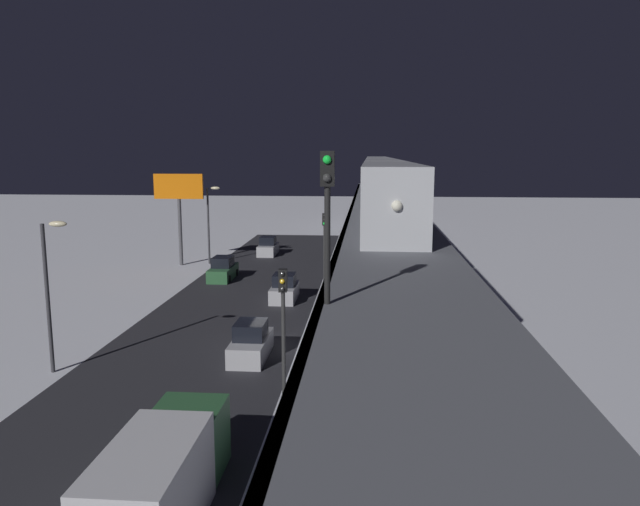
{
  "coord_description": "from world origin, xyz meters",
  "views": [
    {
      "loc": [
        -5.2,
        32.6,
        10.87
      ],
      "look_at": [
        -0.92,
        -19.98,
        2.07
      ],
      "focal_mm": 33.74,
      "sensor_mm": 36.0,
      "label": 1
    }
  ],
  "objects_px": {
    "rail_signal": "(327,201)",
    "sedan_silver_2": "(251,343)",
    "sedan_silver": "(268,247)",
    "sedan_silver_3": "(284,289)",
    "traffic_light_near": "(283,324)",
    "traffic_light_mid": "(324,242)",
    "sedan_green": "(223,270)",
    "box_truck": "(162,478)",
    "commercial_billboard": "(179,195)",
    "subway_train": "(380,175)"
  },
  "relations": [
    {
      "from": "sedan_silver",
      "to": "sedan_silver_2",
      "type": "relative_size",
      "value": 0.95
    },
    {
      "from": "sedan_silver_3",
      "to": "traffic_light_near",
      "type": "distance_m",
      "value": 21.2
    },
    {
      "from": "box_truck",
      "to": "commercial_billboard",
      "type": "distance_m",
      "value": 42.85
    },
    {
      "from": "sedan_silver_3",
      "to": "commercial_billboard",
      "type": "distance_m",
      "value": 18.93
    },
    {
      "from": "sedan_silver_3",
      "to": "sedan_silver",
      "type": "bearing_deg",
      "value": 102.99
    },
    {
      "from": "rail_signal",
      "to": "traffic_light_mid",
      "type": "height_order",
      "value": "rail_signal"
    },
    {
      "from": "subway_train",
      "to": "commercial_billboard",
      "type": "relative_size",
      "value": 8.32
    },
    {
      "from": "sedan_silver_2",
      "to": "traffic_light_mid",
      "type": "height_order",
      "value": "traffic_light_mid"
    },
    {
      "from": "rail_signal",
      "to": "commercial_billboard",
      "type": "relative_size",
      "value": 0.45
    },
    {
      "from": "box_truck",
      "to": "commercial_billboard",
      "type": "relative_size",
      "value": 0.83
    },
    {
      "from": "subway_train",
      "to": "sedan_silver",
      "type": "height_order",
      "value": "subway_train"
    },
    {
      "from": "sedan_green",
      "to": "sedan_silver_2",
      "type": "bearing_deg",
      "value": 107.79
    },
    {
      "from": "rail_signal",
      "to": "sedan_green",
      "type": "height_order",
      "value": "rail_signal"
    },
    {
      "from": "traffic_light_mid",
      "to": "subway_train",
      "type": "bearing_deg",
      "value": -105.19
    },
    {
      "from": "sedan_green",
      "to": "rail_signal",
      "type": "bearing_deg",
      "value": 108.21
    },
    {
      "from": "subway_train",
      "to": "box_truck",
      "type": "bearing_deg",
      "value": 81.0
    },
    {
      "from": "subway_train",
      "to": "traffic_light_mid",
      "type": "relative_size",
      "value": 11.57
    },
    {
      "from": "box_truck",
      "to": "sedan_silver_3",
      "type": "bearing_deg",
      "value": -89.58
    },
    {
      "from": "sedan_green",
      "to": "traffic_light_mid",
      "type": "relative_size",
      "value": 0.71
    },
    {
      "from": "traffic_light_near",
      "to": "traffic_light_mid",
      "type": "xyz_separation_m",
      "value": [
        0.0,
        -21.97,
        0.0
      ]
    },
    {
      "from": "rail_signal",
      "to": "sedan_silver_2",
      "type": "bearing_deg",
      "value": -71.24
    },
    {
      "from": "sedan_silver_2",
      "to": "traffic_light_near",
      "type": "relative_size",
      "value": 0.66
    },
    {
      "from": "subway_train",
      "to": "sedan_green",
      "type": "distance_m",
      "value": 19.01
    },
    {
      "from": "rail_signal",
      "to": "sedan_silver",
      "type": "xyz_separation_m",
      "value": [
        9.75,
        -48.01,
        -8.85
      ]
    },
    {
      "from": "rail_signal",
      "to": "sedan_silver_3",
      "type": "relative_size",
      "value": 0.99
    },
    {
      "from": "rail_signal",
      "to": "sedan_silver",
      "type": "distance_m",
      "value": 49.78
    },
    {
      "from": "sedan_silver_2",
      "to": "sedan_silver_3",
      "type": "height_order",
      "value": "same"
    },
    {
      "from": "subway_train",
      "to": "rail_signal",
      "type": "relative_size",
      "value": 18.52
    },
    {
      "from": "sedan_silver",
      "to": "sedan_silver_3",
      "type": "xyz_separation_m",
      "value": [
        -4.6,
        19.94,
        -0.0
      ]
    },
    {
      "from": "commercial_billboard",
      "to": "rail_signal",
      "type": "bearing_deg",
      "value": 112.63
    },
    {
      "from": "sedan_silver",
      "to": "traffic_light_mid",
      "type": "height_order",
      "value": "traffic_light_mid"
    },
    {
      "from": "subway_train",
      "to": "sedan_green",
      "type": "bearing_deg",
      "value": 37.46
    },
    {
      "from": "commercial_billboard",
      "to": "traffic_light_mid",
      "type": "bearing_deg",
      "value": 141.29
    },
    {
      "from": "traffic_light_near",
      "to": "traffic_light_mid",
      "type": "relative_size",
      "value": 1.0
    },
    {
      "from": "subway_train",
      "to": "sedan_silver",
      "type": "xyz_separation_m",
      "value": [
        11.92,
        -2.4,
        -7.9
      ]
    },
    {
      "from": "rail_signal",
      "to": "sedan_silver",
      "type": "bearing_deg",
      "value": -78.52
    },
    {
      "from": "sedan_silver_2",
      "to": "traffic_light_mid",
      "type": "relative_size",
      "value": 0.66
    },
    {
      "from": "sedan_silver",
      "to": "sedan_silver_3",
      "type": "bearing_deg",
      "value": 102.99
    },
    {
      "from": "sedan_green",
      "to": "sedan_silver_2",
      "type": "height_order",
      "value": "same"
    },
    {
      "from": "sedan_silver_2",
      "to": "rail_signal",
      "type": "bearing_deg",
      "value": -71.24
    },
    {
      "from": "sedan_silver_3",
      "to": "box_truck",
      "type": "distance_m",
      "value": 27.43
    },
    {
      "from": "sedan_silver",
      "to": "commercial_billboard",
      "type": "bearing_deg",
      "value": 41.75
    },
    {
      "from": "sedan_silver_3",
      "to": "traffic_light_mid",
      "type": "distance_m",
      "value": 4.64
    },
    {
      "from": "sedan_silver_3",
      "to": "box_truck",
      "type": "relative_size",
      "value": 0.54
    },
    {
      "from": "commercial_billboard",
      "to": "traffic_light_near",
      "type": "bearing_deg",
      "value": 113.79
    },
    {
      "from": "sedan_silver",
      "to": "sedan_silver_3",
      "type": "height_order",
      "value": "same"
    },
    {
      "from": "rail_signal",
      "to": "sedan_silver_2",
      "type": "xyz_separation_m",
      "value": [
        5.15,
        -15.15,
        -8.85
      ]
    },
    {
      "from": "box_truck",
      "to": "rail_signal",
      "type": "bearing_deg",
      "value": 172.55
    },
    {
      "from": "traffic_light_near",
      "to": "commercial_billboard",
      "type": "bearing_deg",
      "value": -66.21
    },
    {
      "from": "rail_signal",
      "to": "box_truck",
      "type": "bearing_deg",
      "value": -7.45
    }
  ]
}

